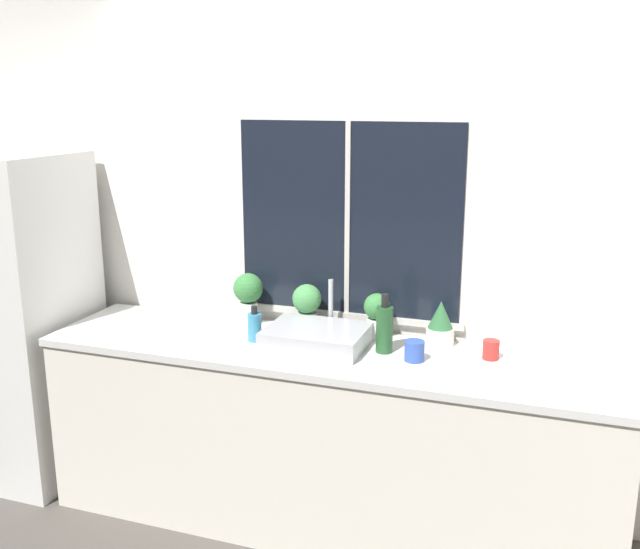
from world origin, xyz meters
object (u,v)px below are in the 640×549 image
(refrigerator, at_px, (14,318))
(potted_plant_far_right, at_px, (440,324))
(potted_plant_far_left, at_px, (248,293))
(sink, at_px, (317,337))
(potted_plant_center_left, at_px, (307,304))
(mug_red, at_px, (491,350))
(soap_bottle, at_px, (255,326))
(potted_plant_center_right, at_px, (377,313))
(bottle_tall, at_px, (384,328))
(mug_blue, at_px, (414,351))

(refrigerator, xyz_separation_m, potted_plant_far_right, (2.22, 0.26, 0.13))
(potted_plant_far_left, relative_size, potted_plant_far_right, 1.24)
(sink, bearing_deg, potted_plant_center_left, 121.17)
(mug_red, bearing_deg, potted_plant_far_right, 156.41)
(potted_plant_far_left, distance_m, soap_bottle, 0.28)
(potted_plant_center_left, relative_size, potted_plant_center_right, 1.06)
(sink, distance_m, mug_red, 0.78)
(soap_bottle, height_order, bottle_tall, bottle_tall)
(soap_bottle, height_order, mug_red, soap_bottle)
(potted_plant_far_right, bearing_deg, potted_plant_center_right, -180.00)
(potted_plant_far_right, height_order, mug_red, potted_plant_far_right)
(sink, distance_m, soap_bottle, 0.30)
(mug_blue, bearing_deg, bottle_tall, 157.34)
(potted_plant_center_right, xyz_separation_m, mug_blue, (0.23, -0.24, -0.08))
(sink, height_order, soap_bottle, sink)
(sink, relative_size, potted_plant_center_right, 2.07)
(sink, distance_m, potted_plant_center_left, 0.25)
(sink, bearing_deg, refrigerator, -178.13)
(potted_plant_center_left, bearing_deg, soap_bottle, -127.80)
(potted_plant_center_left, distance_m, bottle_tall, 0.47)
(mug_blue, bearing_deg, potted_plant_far_left, 165.15)
(potted_plant_far_left, xyz_separation_m, potted_plant_center_left, (0.31, 0.00, -0.02))
(sink, xyz_separation_m, mug_blue, (0.46, -0.03, -0.00))
(refrigerator, distance_m, bottle_tall, 2.00)
(mug_red, bearing_deg, potted_plant_center_left, 173.28)
(refrigerator, relative_size, potted_plant_center_left, 7.48)
(mug_blue, relative_size, mug_red, 1.06)
(soap_bottle, bearing_deg, mug_blue, -0.68)
(sink, xyz_separation_m, potted_plant_far_left, (-0.44, 0.20, 0.11))
(refrigerator, distance_m, potted_plant_far_left, 1.29)
(potted_plant_center_right, height_order, mug_red, potted_plant_center_right)
(sink, bearing_deg, mug_red, 7.20)
(refrigerator, height_order, potted_plant_far_left, refrigerator)
(potted_plant_center_left, xyz_separation_m, mug_blue, (0.59, -0.24, -0.09))
(sink, xyz_separation_m, potted_plant_center_right, (0.23, 0.20, 0.08))
(refrigerator, distance_m, potted_plant_center_left, 1.59)
(sink, distance_m, mug_blue, 0.46)
(bottle_tall, bearing_deg, potted_plant_far_left, 166.82)
(sink, distance_m, potted_plant_center_right, 0.32)
(sink, height_order, mug_blue, sink)
(refrigerator, relative_size, bottle_tall, 6.41)
(potted_plant_center_left, relative_size, mug_blue, 2.57)
(potted_plant_far_right, bearing_deg, potted_plant_far_left, 180.00)
(potted_plant_center_right, height_order, mug_blue, potted_plant_center_right)
(potted_plant_center_right, bearing_deg, potted_plant_center_left, 180.00)
(refrigerator, distance_m, mug_red, 2.47)
(potted_plant_far_right, relative_size, soap_bottle, 1.24)
(refrigerator, bearing_deg, potted_plant_far_left, 11.70)
(bottle_tall, bearing_deg, soap_bottle, -174.94)
(potted_plant_far_left, bearing_deg, mug_red, -4.99)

